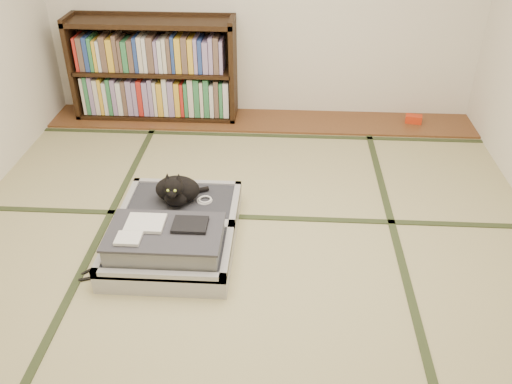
{
  "coord_description": "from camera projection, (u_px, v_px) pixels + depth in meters",
  "views": [
    {
      "loc": [
        0.24,
        -2.74,
        2.22
      ],
      "look_at": [
        0.05,
        0.35,
        0.25
      ],
      "focal_mm": 38.0,
      "sensor_mm": 36.0,
      "label": 1
    }
  ],
  "objects": [
    {
      "name": "hanger",
      "position": [
        111.0,
        271.0,
        3.35
      ],
      "size": [
        0.38,
        0.24,
        0.01
      ],
      "color": "black",
      "rests_on": "floor"
    },
    {
      "name": "tatami_borders",
      "position": [
        250.0,
        210.0,
        3.93
      ],
      "size": [
        4.0,
        4.5,
        0.01
      ],
      "color": "#2D381E",
      "rests_on": "ground"
    },
    {
      "name": "floor",
      "position": [
        245.0,
        253.0,
        3.51
      ],
      "size": [
        4.5,
        4.5,
        0.0
      ],
      "primitive_type": "plane",
      "color": "tan",
      "rests_on": "ground"
    },
    {
      "name": "bookcase",
      "position": [
        154.0,
        72.0,
        5.06
      ],
      "size": [
        1.53,
        0.35,
        0.98
      ],
      "color": "black",
      "rests_on": "wood_strip"
    },
    {
      "name": "cable_coil",
      "position": [
        205.0,
        200.0,
        3.75
      ],
      "size": [
        0.11,
        0.11,
        0.03
      ],
      "color": "white",
      "rests_on": "suitcase"
    },
    {
      "name": "room_shell",
      "position": [
        242.0,
        26.0,
        2.73
      ],
      "size": [
        4.5,
        4.5,
        4.5
      ],
      "color": "white",
      "rests_on": "ground"
    },
    {
      "name": "suitcase",
      "position": [
        174.0,
        233.0,
        3.51
      ],
      "size": [
        0.79,
        1.05,
        0.31
      ],
      "color": "#ABAAAF",
      "rests_on": "floor"
    },
    {
      "name": "red_item",
      "position": [
        414.0,
        119.0,
        5.12
      ],
      "size": [
        0.16,
        0.12,
        0.07
      ],
      "primitive_type": "cube",
      "rotation": [
        0.0,
        0.0,
        -0.19
      ],
      "color": "red",
      "rests_on": "wood_strip"
    },
    {
      "name": "wood_strip",
      "position": [
        261.0,
        121.0,
        5.19
      ],
      "size": [
        4.0,
        0.5,
        0.02
      ],
      "primitive_type": "cube",
      "color": "brown",
      "rests_on": "ground"
    },
    {
      "name": "cat",
      "position": [
        177.0,
        190.0,
        3.68
      ],
      "size": [
        0.35,
        0.35,
        0.28
      ],
      "color": "black",
      "rests_on": "suitcase"
    }
  ]
}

